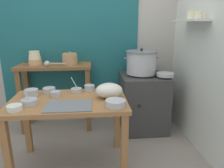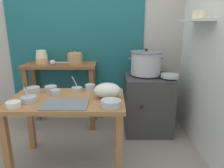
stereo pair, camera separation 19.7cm
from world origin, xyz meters
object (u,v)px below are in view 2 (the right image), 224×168
at_px(plastic_bag, 108,90).
at_px(stove_block, 148,103).
at_px(wide_pan, 170,76).
at_px(prep_bowl_5, 56,92).
at_px(prep_bowl_6, 14,104).
at_px(prep_bowl_4, 29,99).
at_px(steamer_pot, 146,63).
at_px(prep_table, 68,109).
at_px(prep_bowl_3, 77,89).
at_px(serving_tray, 66,104).
at_px(prep_bowl_1, 34,90).
at_px(ladle, 54,62).
at_px(bowl_stack_enamel, 42,58).
at_px(prep_bowl_2, 111,103).
at_px(back_shelf_table, 62,80).
at_px(prep_bowl_7, 51,88).
at_px(prep_bowl_8, 103,89).
at_px(clay_pot, 76,58).
at_px(prep_bowl_0, 91,87).

bearing_deg(plastic_bag, stove_block, 53.83).
distance_m(wide_pan, prep_bowl_5, 1.37).
bearing_deg(prep_bowl_6, plastic_bag, 16.85).
distance_m(stove_block, prep_bowl_4, 1.54).
bearing_deg(steamer_pot, prep_table, -139.13).
relative_size(stove_block, prep_bowl_3, 4.75).
relative_size(steamer_pot, serving_tray, 1.13).
distance_m(plastic_bag, prep_bowl_1, 0.78).
bearing_deg(prep_bowl_5, ladle, 106.04).
bearing_deg(bowl_stack_enamel, prep_bowl_2, -49.29).
xyz_separation_m(ladle, prep_bowl_3, (0.38, -0.54, -0.19)).
bearing_deg(plastic_bag, back_shelf_table, 127.70).
relative_size(back_shelf_table, wide_pan, 4.41).
xyz_separation_m(bowl_stack_enamel, prep_bowl_7, (0.29, -0.65, -0.23)).
distance_m(prep_table, prep_bowl_4, 0.37).
relative_size(prep_bowl_7, prep_bowl_8, 1.18).
height_order(bowl_stack_enamel, prep_bowl_6, bowl_stack_enamel).
relative_size(ladle, prep_bowl_6, 2.20).
bearing_deg(back_shelf_table, wide_pan, -11.31).
height_order(prep_bowl_2, prep_bowl_8, prep_bowl_2).
bearing_deg(prep_bowl_5, back_shelf_table, 99.66).
bearing_deg(wide_pan, steamer_pot, 147.94).
bearing_deg(prep_bowl_4, clay_pot, 74.14).
distance_m(back_shelf_table, stove_block, 1.22).
xyz_separation_m(prep_table, plastic_bag, (0.39, 0.02, 0.18)).
distance_m(serving_tray, prep_bowl_2, 0.41).
relative_size(ladle, plastic_bag, 1.03).
bearing_deg(prep_bowl_0, prep_bowl_8, -4.90).
relative_size(prep_bowl_1, prep_bowl_6, 1.08).
xyz_separation_m(stove_block, clay_pot, (-0.97, 0.13, 0.59)).
xyz_separation_m(steamer_pot, clay_pot, (-0.93, 0.11, 0.04)).
distance_m(stove_block, serving_tray, 1.31).
bearing_deg(back_shelf_table, prep_bowl_4, -94.02).
relative_size(prep_table, prep_bowl_8, 10.22).
distance_m(prep_table, steamer_pot, 1.20).
distance_m(prep_bowl_0, prep_bowl_4, 0.64).
xyz_separation_m(serving_tray, wide_pan, (1.12, 0.75, 0.08)).
xyz_separation_m(steamer_pot, prep_bowl_4, (-1.20, -0.85, -0.18)).
distance_m(plastic_bag, prep_bowl_5, 0.53).
bearing_deg(prep_bowl_0, prep_bowl_2, -63.97).
xyz_separation_m(ladle, wide_pan, (1.47, -0.18, -0.13)).
bearing_deg(stove_block, prep_bowl_2, -117.15).
relative_size(steamer_pot, prep_bowl_2, 2.54).
distance_m(steamer_pot, bowl_stack_enamel, 1.38).
height_order(prep_table, serving_tray, serving_tray).
bearing_deg(stove_block, plastic_bag, -126.17).
distance_m(prep_bowl_0, prep_bowl_5, 0.37).
bearing_deg(prep_bowl_6, prep_bowl_0, 38.08).
relative_size(serving_tray, prep_bowl_7, 3.15).
bearing_deg(prep_bowl_1, wide_pan, 15.99).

